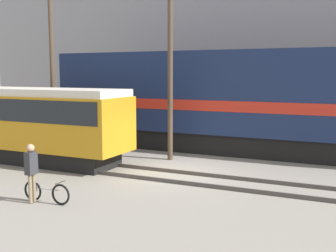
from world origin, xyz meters
TOP-DOWN VIEW (x-y plane):
  - ground_plane at (0.00, 0.00)m, footprint 120.00×120.00m
  - track_near at (0.00, -0.77)m, footprint 60.00×1.50m
  - track_far at (0.00, 5.19)m, footprint 60.00×1.51m
  - building_backdrop at (0.00, 13.97)m, footprint 41.78×6.00m
  - freight_locomotive at (0.78, 5.19)m, footprint 18.59×3.04m
  - streetcar at (-6.76, -0.77)m, footprint 9.43×2.54m
  - bicycle at (-1.94, -5.15)m, footprint 1.68×0.44m
  - person at (-2.35, -5.32)m, footprint 0.24×0.37m
  - utility_pole_center at (-7.88, 2.21)m, footprint 0.24×0.24m
  - utility_pole_right at (-1.29, 2.21)m, footprint 0.23×0.23m

SIDE VIEW (x-z plane):
  - ground_plane at x=0.00m, z-range 0.00..0.00m
  - track_near at x=0.00m, z-range 0.00..0.14m
  - track_far at x=0.00m, z-range 0.00..0.14m
  - bicycle at x=-1.94m, z-range -0.03..0.67m
  - person at x=-2.35m, z-range 0.20..2.00m
  - streetcar at x=-6.76m, z-range 0.23..3.46m
  - freight_locomotive at x=0.78m, z-range -0.18..5.35m
  - utility_pole_center at x=-7.88m, z-range 0.00..9.43m
  - utility_pole_right at x=-1.29m, z-range 0.00..9.57m
  - building_backdrop at x=0.00m, z-range 0.00..11.94m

